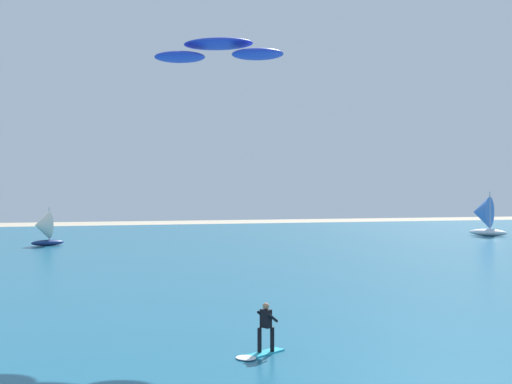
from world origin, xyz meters
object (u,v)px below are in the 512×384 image
at_px(kitesurfer, 262,336).
at_px(sailboat_mid_right, 43,228).
at_px(sailboat_leading, 483,216).
at_px(kite, 218,51).

xyz_separation_m(kitesurfer, sailboat_mid_right, (-9.68, 44.65, 1.14)).
height_order(sailboat_mid_right, sailboat_leading, sailboat_leading).
bearing_deg(sailboat_leading, sailboat_mid_right, -179.14).
distance_m(kitesurfer, sailboat_leading, 61.20).
bearing_deg(kitesurfer, sailboat_leading, 47.94).
relative_size(kite, sailboat_leading, 1.15).
bearing_deg(sailboat_mid_right, kite, -75.13).
bearing_deg(kitesurfer, kite, 88.90).
distance_m(sailboat_mid_right, sailboat_leading, 50.67).
height_order(kite, sailboat_mid_right, kite).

